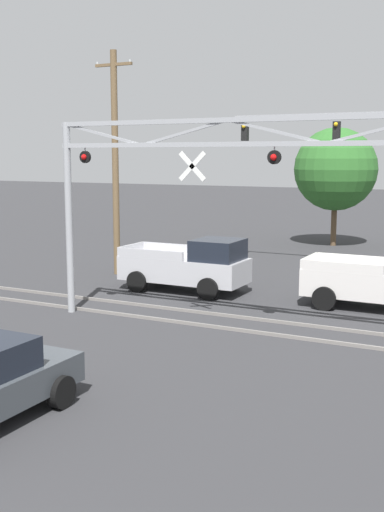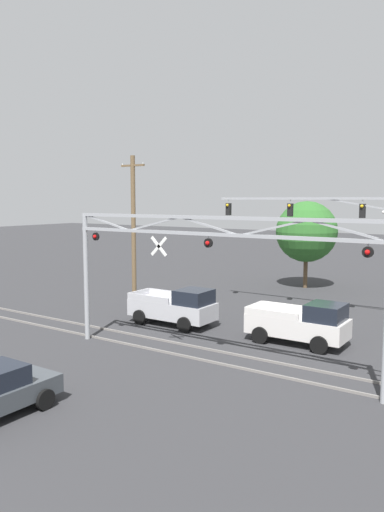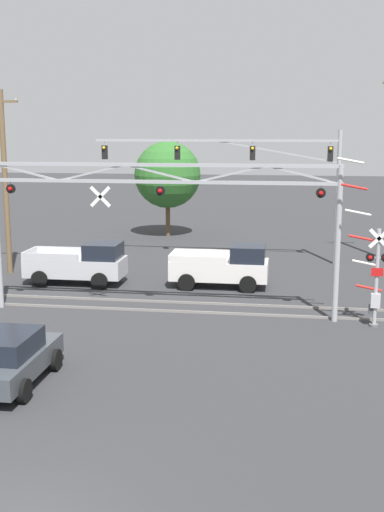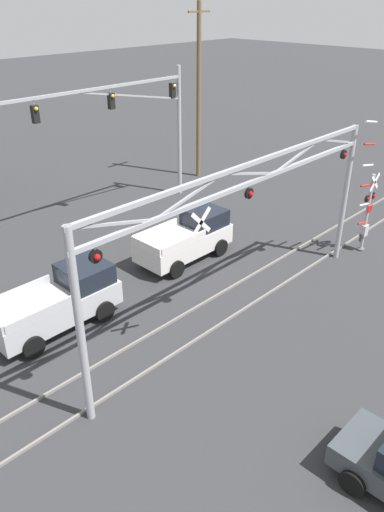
# 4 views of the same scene
# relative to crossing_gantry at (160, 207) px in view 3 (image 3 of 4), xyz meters

# --- Properties ---
(rail_track_near) EXTENTS (80.00, 0.08, 0.10)m
(rail_track_near) POSITION_rel_crossing_gantry_xyz_m (0.02, 0.28, -4.41)
(rail_track_near) COLOR gray
(rail_track_near) RESTS_ON ground_plane
(rail_track_far) EXTENTS (80.00, 0.08, 0.10)m
(rail_track_far) POSITION_rel_crossing_gantry_xyz_m (0.02, 1.72, -4.41)
(rail_track_far) COLOR gray
(rail_track_far) RESTS_ON ground_plane
(crossing_gantry) EXTENTS (14.31, 0.28, 6.22)m
(crossing_gantry) POSITION_rel_crossing_gantry_xyz_m (0.00, 0.00, 0.00)
(crossing_gantry) COLOR #9EA0A5
(crossing_gantry) RESTS_ON ground_plane
(crossing_signal_mast) EXTENTS (2.11, 0.35, 6.52)m
(crossing_signal_mast) POSITION_rel_crossing_gantry_xyz_m (8.39, -0.51, -2.35)
(crossing_signal_mast) COLOR #9EA0A5
(crossing_signal_mast) RESTS_ON ground_plane
(traffic_signal_span) EXTENTS (14.00, 0.39, 7.53)m
(traffic_signal_span) POSITION_rel_crossing_gantry_xyz_m (4.01, 11.35, 0.92)
(traffic_signal_span) COLOR #9EA0A5
(traffic_signal_span) RESTS_ON ground_plane
(pickup_truck_lead) EXTENTS (4.70, 2.20, 2.09)m
(pickup_truck_lead) POSITION_rel_crossing_gantry_xyz_m (2.14, 5.03, -3.45)
(pickup_truck_lead) COLOR silver
(pickup_truck_lead) RESTS_ON ground_plane
(pickup_truck_following) EXTENTS (4.85, 2.20, 2.09)m
(pickup_truck_following) POSITION_rel_crossing_gantry_xyz_m (-4.97, 4.66, -3.45)
(pickup_truck_following) COLOR #B7B7BC
(pickup_truck_following) RESTS_ON ground_plane
(sedan_waiting) EXTENTS (2.10, 4.15, 1.60)m
(sedan_waiting) POSITION_rel_crossing_gantry_xyz_m (-3.01, -8.05, -3.64)
(sedan_waiting) COLOR #3D4247
(sedan_waiting) RESTS_ON ground_plane
(utility_pole_left) EXTENTS (1.80, 0.28, 9.54)m
(utility_pole_left) POSITION_rel_crossing_gantry_xyz_m (-9.52, 6.51, 0.46)
(utility_pole_left) COLOR brown
(utility_pole_left) RESTS_ON ground_plane
(background_tree_beyond_span) EXTENTS (4.72, 4.72, 6.75)m
(background_tree_beyond_span) POSITION_rel_crossing_gantry_xyz_m (-3.40, 19.81, -0.08)
(background_tree_beyond_span) COLOR brown
(background_tree_beyond_span) RESTS_ON ground_plane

